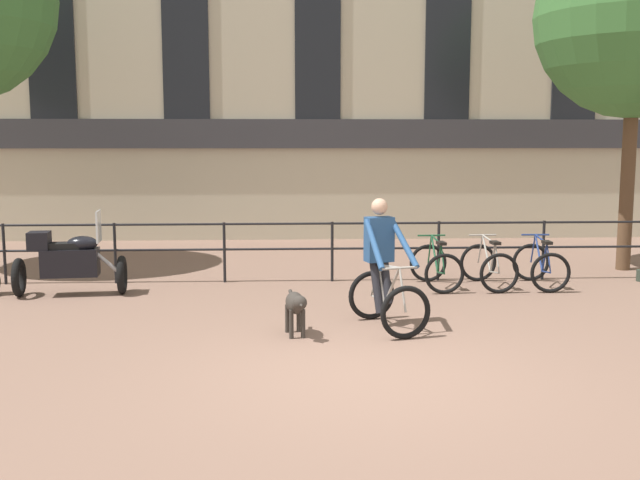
# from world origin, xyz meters

# --- Properties ---
(ground_plane) EXTENTS (60.00, 60.00, 0.00)m
(ground_plane) POSITION_xyz_m (0.00, 0.00, 0.00)
(ground_plane) COLOR #7A5B4C
(canal_railing) EXTENTS (15.05, 0.05, 1.05)m
(canal_railing) POSITION_xyz_m (-0.00, 5.20, 0.71)
(canal_railing) COLOR black
(canal_railing) RESTS_ON ground_plane
(building_facade) EXTENTS (18.00, 0.72, 10.87)m
(building_facade) POSITION_xyz_m (0.00, 10.99, 5.41)
(building_facade) COLOR #BCB299
(building_facade) RESTS_ON ground_plane
(cyclist_with_bike) EXTENTS (0.97, 1.31, 1.70)m
(cyclist_with_bike) POSITION_xyz_m (0.48, 2.00, 0.76)
(cyclist_with_bike) COLOR black
(cyclist_with_bike) RESTS_ON ground_plane
(dog) EXTENTS (0.31, 0.85, 0.58)m
(dog) POSITION_xyz_m (-0.70, 1.54, 0.41)
(dog) COLOR #332D28
(dog) RESTS_ON ground_plane
(parked_motorcycle) EXTENTS (1.76, 0.79, 1.35)m
(parked_motorcycle) POSITION_xyz_m (-4.26, 4.22, 0.56)
(parked_motorcycle) COLOR black
(parked_motorcycle) RESTS_ON ground_plane
(parked_bicycle_near_lamp) EXTENTS (0.72, 1.15, 0.86)m
(parked_bicycle_near_lamp) POSITION_xyz_m (1.70, 4.54, 0.36)
(parked_bicycle_near_lamp) COLOR black
(parked_bicycle_near_lamp) RESTS_ON ground_plane
(parked_bicycle_mid_left) EXTENTS (0.74, 1.15, 0.86)m
(parked_bicycle_mid_left) POSITION_xyz_m (2.59, 4.54, 0.36)
(parked_bicycle_mid_left) COLOR black
(parked_bicycle_mid_left) RESTS_ON ground_plane
(parked_bicycle_mid_right) EXTENTS (0.69, 1.13, 0.86)m
(parked_bicycle_mid_right) POSITION_xyz_m (3.48, 4.54, 0.36)
(parked_bicycle_mid_right) COLOR black
(parked_bicycle_mid_right) RESTS_ON ground_plane
(tree_canalside_right) EXTENTS (3.69, 3.69, 6.54)m
(tree_canalside_right) POSITION_xyz_m (5.64, 6.11, 4.68)
(tree_canalside_right) COLOR brown
(tree_canalside_right) RESTS_ON ground_plane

